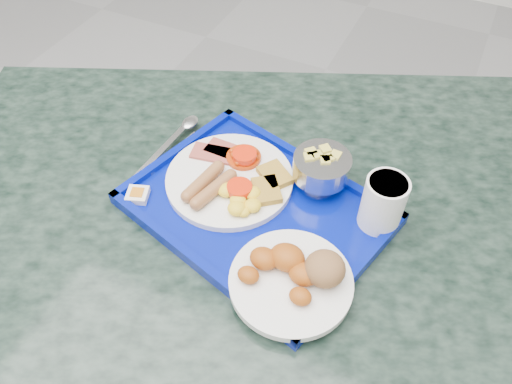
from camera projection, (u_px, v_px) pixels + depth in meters
table at (269, 276)px, 0.99m from camera, size 1.45×1.24×0.77m
tray at (256, 210)px, 0.84m from camera, size 0.47×0.40×0.02m
main_plate at (232, 180)px, 0.86m from camera, size 0.22×0.22×0.03m
bread_plate at (296, 275)px, 0.73m from camera, size 0.18×0.18×0.06m
fruit_bowl at (322, 167)px, 0.84m from camera, size 0.10×0.10×0.07m
juice_cup at (383, 202)px, 0.78m from camera, size 0.07×0.07×0.09m
spoon at (186, 131)px, 0.96m from camera, size 0.05×0.17×0.01m
knife at (163, 149)px, 0.93m from camera, size 0.02×0.17×0.00m
jam_packet at (138, 195)px, 0.85m from camera, size 0.05×0.05×0.01m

